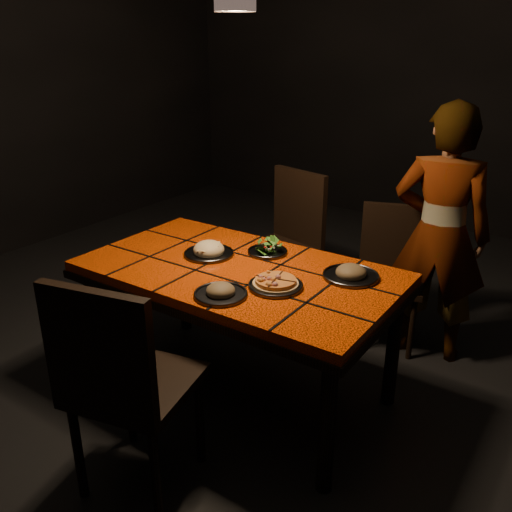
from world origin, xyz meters
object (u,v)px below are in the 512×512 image
Objects in this scene: chair_far_right at (390,266)px; plate_pizza at (276,284)px; chair_near at (121,378)px; dining_table at (239,282)px; chair_far_left at (287,235)px; diner at (440,236)px; plate_pasta at (209,251)px.

chair_far_right is 1.16m from plate_pizza.
chair_near is 0.82m from plate_pizza.
dining_table is 1.60× the size of chair_far_left.
chair_far_left is at bearing -7.01° from diner.
chair_far_right is 0.39m from diner.
diner reaches higher than chair_far_right.
diner reaches higher than plate_pasta.
plate_pizza is (0.24, 0.76, 0.18)m from chair_near.
chair_far_left is at bearing 106.89° from dining_table.
plate_pizza is 0.96× the size of plate_pasta.
diner is 5.72× the size of plate_pasta.
plate_pasta is at bearing -85.61° from chair_near.
chair_far_right is at bearing -114.28° from chair_near.
dining_table is at bearing -132.43° from chair_far_right.
chair_near is 3.81× the size of plate_pasta.
chair_near reaches higher than dining_table.
diner reaches higher than chair_far_left.
plate_pizza is at bearing -15.35° from plate_pasta.
chair_far_left is (-0.34, 1.82, -0.01)m from chair_near.
chair_far_right is 3.27× the size of plate_pasta.
plate_pasta is at bearing -72.59° from chair_far_left.
chair_far_right is at bearing 82.48° from plate_pizza.
chair_far_left is 1.15× the size of chair_far_right.
plate_pizza is (0.28, -0.09, 0.10)m from dining_table.
chair_far_right is (0.43, 1.03, -0.17)m from dining_table.
dining_table is at bearing -99.64° from chair_near.
dining_table is 1.13m from chair_far_right.
dining_table is 1.24m from diner.
dining_table is at bearing -11.69° from plate_pasta.
chair_near reaches higher than plate_pizza.
chair_near is 1.99m from diner.
chair_far_left reaches higher than plate_pasta.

